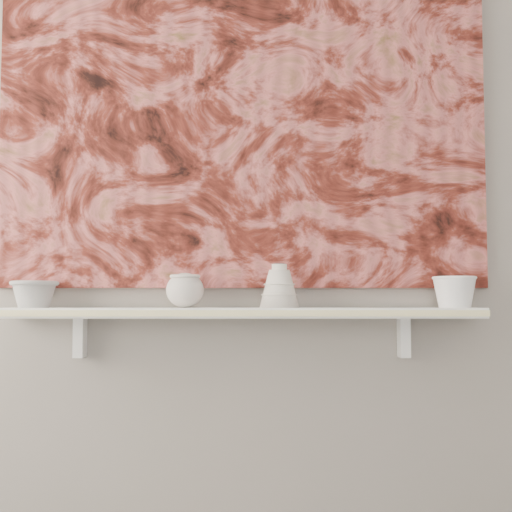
{
  "coord_description": "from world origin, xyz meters",
  "views": [
    {
      "loc": [
        0.04,
        -0.6,
        0.94
      ],
      "look_at": [
        0.04,
        1.49,
        1.08
      ],
      "focal_mm": 50.0,
      "sensor_mm": 36.0,
      "label": 1
    }
  ],
  "objects_px": {
    "shelf": "(242,313)",
    "bowl_white": "(455,292)",
    "bowl_grey": "(34,294)",
    "cup_cream": "(185,290)",
    "painting": "(242,111)",
    "bell_vessel": "(279,286)"
  },
  "relations": [
    {
      "from": "shelf",
      "to": "bowl_white",
      "type": "distance_m",
      "value": 0.63
    },
    {
      "from": "bowl_grey",
      "to": "cup_cream",
      "type": "distance_m",
      "value": 0.44
    },
    {
      "from": "shelf",
      "to": "painting",
      "type": "distance_m",
      "value": 0.63
    },
    {
      "from": "shelf",
      "to": "cup_cream",
      "type": "height_order",
      "value": "cup_cream"
    },
    {
      "from": "shelf",
      "to": "painting",
      "type": "xyz_separation_m",
      "value": [
        0.0,
        0.08,
        0.62
      ]
    },
    {
      "from": "shelf",
      "to": "painting",
      "type": "height_order",
      "value": "painting"
    },
    {
      "from": "bowl_grey",
      "to": "bowl_white",
      "type": "height_order",
      "value": "bowl_white"
    },
    {
      "from": "painting",
      "to": "bowl_grey",
      "type": "height_order",
      "value": "painting"
    },
    {
      "from": "painting",
      "to": "cup_cream",
      "type": "xyz_separation_m",
      "value": [
        -0.17,
        -0.08,
        -0.56
      ]
    },
    {
      "from": "painting",
      "to": "bowl_white",
      "type": "distance_m",
      "value": 0.85
    },
    {
      "from": "shelf",
      "to": "bowl_grey",
      "type": "height_order",
      "value": "bowl_grey"
    },
    {
      "from": "shelf",
      "to": "bell_vessel",
      "type": "xyz_separation_m",
      "value": [
        0.11,
        0.0,
        0.08
      ]
    },
    {
      "from": "painting",
      "to": "cup_cream",
      "type": "relative_size",
      "value": 13.43
    },
    {
      "from": "shelf",
      "to": "cup_cream",
      "type": "distance_m",
      "value": 0.18
    },
    {
      "from": "cup_cream",
      "to": "bowl_white",
      "type": "distance_m",
      "value": 0.8
    },
    {
      "from": "bowl_white",
      "to": "bowl_grey",
      "type": "bearing_deg",
      "value": 180.0
    },
    {
      "from": "bell_vessel",
      "to": "painting",
      "type": "bearing_deg",
      "value": 144.16
    },
    {
      "from": "shelf",
      "to": "bowl_grey",
      "type": "distance_m",
      "value": 0.61
    },
    {
      "from": "shelf",
      "to": "bowl_grey",
      "type": "bearing_deg",
      "value": 180.0
    },
    {
      "from": "painting",
      "to": "bowl_grey",
      "type": "relative_size",
      "value": 10.55
    },
    {
      "from": "shelf",
      "to": "bowl_white",
      "type": "relative_size",
      "value": 10.77
    },
    {
      "from": "bell_vessel",
      "to": "shelf",
      "type": "bearing_deg",
      "value": 180.0
    }
  ]
}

